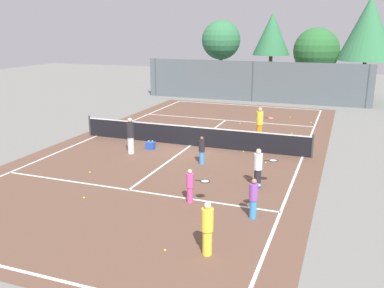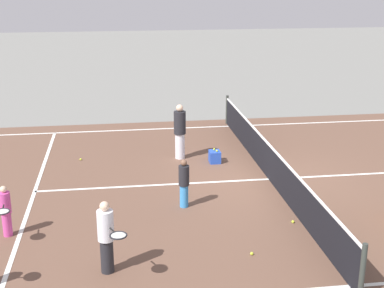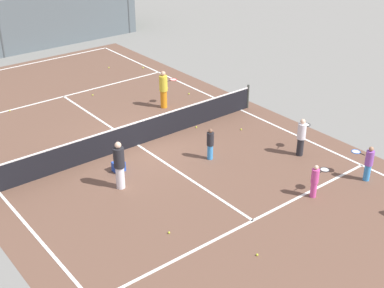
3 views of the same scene
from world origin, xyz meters
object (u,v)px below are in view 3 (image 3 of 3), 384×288
(player_6, at_px, (315,180))
(tennis_ball_3, at_px, (169,233))
(player_0, at_px, (164,89))
(tennis_ball_2, at_px, (196,127))
(tennis_ball_6, at_px, (10,111))
(tennis_ball_10, at_px, (241,129))
(tennis_ball_9, at_px, (257,255))
(tennis_ball_5, at_px, (109,68))
(tennis_ball_1, at_px, (167,88))
(player_4, at_px, (210,144))
(player_1, at_px, (368,163))
(player_3, at_px, (119,165))
(player_5, at_px, (301,137))
(tennis_ball_0, at_px, (93,95))
(tennis_ball_8, at_px, (143,68))
(ball_crate, at_px, (119,166))
(tennis_ball_4, at_px, (189,94))

(player_6, relative_size, tennis_ball_3, 17.83)
(player_0, xyz_separation_m, tennis_ball_2, (-0.22, -2.60, -0.86))
(tennis_ball_6, xyz_separation_m, tennis_ball_10, (6.77, -7.81, 0.00))
(tennis_ball_6, xyz_separation_m, tennis_ball_9, (1.62, -13.94, 0.00))
(tennis_ball_5, distance_m, tennis_ball_6, 6.86)
(tennis_ball_1, bearing_deg, tennis_ball_9, -115.07)
(tennis_ball_2, height_order, tennis_ball_10, same)
(tennis_ball_1, bearing_deg, player_4, -113.70)
(player_1, distance_m, player_3, 8.41)
(player_6, relative_size, tennis_ball_2, 17.83)
(player_5, distance_m, tennis_ball_5, 13.11)
(player_6, bearing_deg, player_5, 50.17)
(player_6, bearing_deg, tennis_ball_5, 85.31)
(tennis_ball_5, bearing_deg, player_6, -94.69)
(player_6, xyz_separation_m, tennis_ball_1, (1.95, 10.81, -0.58))
(player_6, height_order, tennis_ball_0, player_6)
(tennis_ball_8, xyz_separation_m, tennis_ball_9, (-6.28, -15.11, 0.00))
(tennis_ball_8, bearing_deg, tennis_ball_5, 141.06)
(tennis_ball_1, xyz_separation_m, tennis_ball_10, (-0.37, -5.69, 0.00))
(tennis_ball_0, xyz_separation_m, tennis_ball_10, (2.95, -7.18, 0.00))
(tennis_ball_5, bearing_deg, tennis_ball_8, -38.94)
(ball_crate, xyz_separation_m, tennis_ball_4, (6.45, 4.17, -0.15))
(player_3, xyz_separation_m, tennis_ball_6, (-0.54, 8.54, -0.85))
(player_4, distance_m, tennis_ball_0, 8.28)
(tennis_ball_8, bearing_deg, tennis_ball_6, -171.56)
(tennis_ball_6, distance_m, tennis_ball_8, 7.98)
(ball_crate, xyz_separation_m, tennis_ball_6, (-1.06, 7.54, -0.15))
(player_6, bearing_deg, player_0, 87.00)
(player_3, xyz_separation_m, tennis_ball_10, (6.24, 0.73, -0.85))
(tennis_ball_3, bearing_deg, ball_crate, 79.40)
(ball_crate, height_order, tennis_ball_4, ball_crate)
(tennis_ball_1, height_order, tennis_ball_4, same)
(tennis_ball_1, bearing_deg, tennis_ball_8, 77.22)
(tennis_ball_4, height_order, tennis_ball_5, same)
(tennis_ball_4, bearing_deg, tennis_ball_6, 155.79)
(tennis_ball_1, relative_size, tennis_ball_4, 1.00)
(player_1, relative_size, tennis_ball_0, 19.60)
(tennis_ball_6, distance_m, tennis_ball_9, 14.03)
(tennis_ball_1, height_order, tennis_ball_9, same)
(player_0, distance_m, tennis_ball_1, 2.46)
(player_5, bearing_deg, tennis_ball_1, 89.19)
(tennis_ball_6, bearing_deg, tennis_ball_5, 19.95)
(tennis_ball_0, height_order, tennis_ball_5, same)
(player_6, distance_m, tennis_ball_9, 3.76)
(ball_crate, distance_m, tennis_ball_10, 5.72)
(tennis_ball_5, distance_m, tennis_ball_9, 16.98)
(tennis_ball_1, bearing_deg, player_0, -129.74)
(ball_crate, height_order, tennis_ball_10, ball_crate)
(player_4, bearing_deg, tennis_ball_6, 115.19)
(player_4, distance_m, player_6, 4.17)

